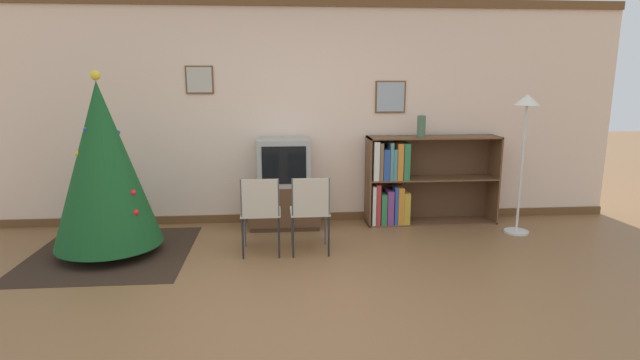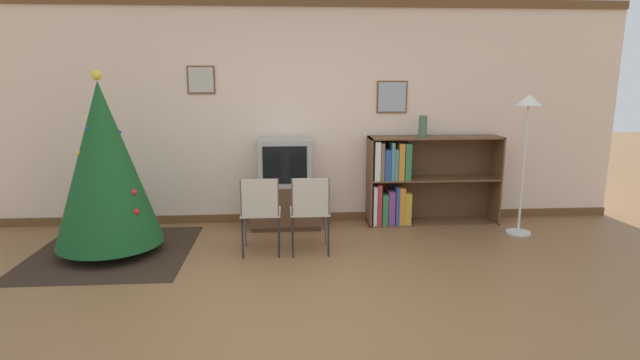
{
  "view_description": "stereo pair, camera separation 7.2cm",
  "coord_description": "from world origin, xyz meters",
  "views": [
    {
      "loc": [
        -0.21,
        -3.59,
        1.81
      ],
      "look_at": [
        0.21,
        1.39,
        0.76
      ],
      "focal_mm": 28.0,
      "sensor_mm": 36.0,
      "label": 1
    },
    {
      "loc": [
        -0.14,
        -3.59,
        1.81
      ],
      "look_at": [
        0.21,
        1.39,
        0.76
      ],
      "focal_mm": 28.0,
      "sensor_mm": 36.0,
      "label": 2
    }
  ],
  "objects": [
    {
      "name": "ground_plane",
      "position": [
        0.0,
        0.0,
        0.0
      ],
      "size": [
        24.0,
        24.0,
        0.0
      ],
      "primitive_type": "plane",
      "color": "brown"
    },
    {
      "name": "area_rug",
      "position": [
        -1.96,
        1.48,
        0.0
      ],
      "size": [
        1.6,
        1.68,
        0.01
      ],
      "color": "#332319",
      "rests_on": "ground_plane"
    },
    {
      "name": "television",
      "position": [
        -0.15,
        2.26,
        0.8
      ],
      "size": [
        0.62,
        0.44,
        0.56
      ],
      "color": "#9E9E99",
      "rests_on": "tv_console"
    },
    {
      "name": "christmas_tree",
      "position": [
        -1.96,
        1.48,
        0.93
      ],
      "size": [
        1.06,
        1.06,
        1.85
      ],
      "color": "maroon",
      "rests_on": "area_rug"
    },
    {
      "name": "standing_lamp",
      "position": [
        2.56,
        1.81,
        1.23
      ],
      "size": [
        0.28,
        0.28,
        1.61
      ],
      "color": "silver",
      "rests_on": "ground_plane"
    },
    {
      "name": "folding_chair_left",
      "position": [
        -0.4,
        1.3,
        0.47
      ],
      "size": [
        0.4,
        0.4,
        0.82
      ],
      "color": "#BCB29E",
      "rests_on": "ground_plane"
    },
    {
      "name": "folding_chair_right",
      "position": [
        0.1,
        1.3,
        0.47
      ],
      "size": [
        0.4,
        0.4,
        0.82
      ],
      "color": "#BCB29E",
      "rests_on": "ground_plane"
    },
    {
      "name": "bookshelf",
      "position": [
        1.36,
        2.32,
        0.52
      ],
      "size": [
        1.61,
        0.36,
        1.08
      ],
      "color": "brown",
      "rests_on": "ground_plane"
    },
    {
      "name": "wall_back",
      "position": [
        0.0,
        2.56,
        1.35
      ],
      "size": [
        8.1,
        0.11,
        2.7
      ],
      "color": "beige",
      "rests_on": "ground_plane"
    },
    {
      "name": "tv_console",
      "position": [
        -0.15,
        2.26,
        0.26
      ],
      "size": [
        0.85,
        0.45,
        0.52
      ],
      "color": "#412A1A",
      "rests_on": "ground_plane"
    },
    {
      "name": "vase",
      "position": [
        1.5,
        2.27,
        1.21
      ],
      "size": [
        0.1,
        0.1,
        0.26
      ],
      "color": "#47664C",
      "rests_on": "bookshelf"
    }
  ]
}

